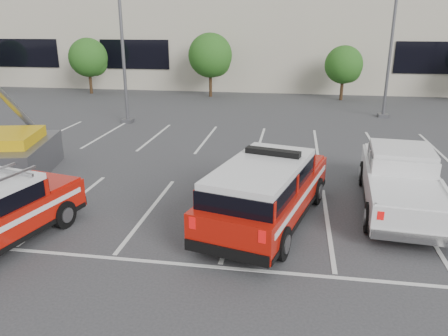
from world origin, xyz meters
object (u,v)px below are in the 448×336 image
object	(u,v)px
light_pole_left	(121,29)
light_pole_mid	(393,29)
white_pickup	(400,186)
tree_left	(90,59)
tree_mid_left	(212,57)
convention_building	(283,32)
tree_mid_right	(345,66)
utility_rig	(9,156)
fire_chief_suv	(266,195)

from	to	relation	value
light_pole_left	light_pole_mid	size ratio (longest dim) A/B	1.00
light_pole_left	white_pickup	bearing A→B (deg)	-38.96
tree_left	tree_mid_left	xyz separation A→B (m)	(10.00, 0.00, 0.27)
tree_left	tree_mid_left	distance (m)	10.00
convention_building	tree_mid_right	size ratio (longest dim) A/B	15.04
tree_mid_left	light_pole_mid	xyz separation A→B (m)	(11.91, -6.05, 2.14)
tree_left	utility_rig	world-z (taller)	tree_left
light_pole_mid	white_pickup	xyz separation A→B (m)	(-2.07, -14.46, -4.45)
convention_building	utility_rig	distance (m)	31.06
tree_mid_left	utility_rig	world-z (taller)	tree_mid_left
tree_left	tree_mid_right	xyz separation A→B (m)	(20.00, -0.00, -0.27)
light_pole_mid	tree_left	bearing A→B (deg)	164.57
tree_mid_right	utility_rig	distance (m)	24.19
light_pole_left	fire_chief_suv	distance (m)	15.72
white_pickup	utility_rig	bearing A→B (deg)	-178.46
light_pole_mid	utility_rig	xyz separation A→B (m)	(-15.98, -13.55, -4.45)
convention_building	fire_chief_suv	world-z (taller)	convention_building
tree_left	light_pole_left	distance (m)	12.43
convention_building	tree_mid_left	world-z (taller)	convention_building
tree_mid_right	fire_chief_suv	bearing A→B (deg)	-100.66
utility_rig	tree_mid_left	bearing A→B (deg)	64.86
convention_building	tree_left	world-z (taller)	convention_building
tree_mid_right	white_pickup	distance (m)	20.58
tree_mid_right	light_pole_mid	bearing A→B (deg)	-72.48
tree_mid_left	light_pole_left	world-z (taller)	light_pole_left
white_pickup	utility_rig	distance (m)	13.94
convention_building	utility_rig	xyz separation A→B (m)	(-9.16, -29.41, -3.98)
convention_building	tree_mid_left	bearing A→B (deg)	-117.40
light_pole_left	white_pickup	size ratio (longest dim) A/B	1.66
tree_left	tree_mid_left	bearing A→B (deg)	0.00
light_pole_left	utility_rig	size ratio (longest dim) A/B	2.12
light_pole_mid	fire_chief_suv	world-z (taller)	light_pole_mid
tree_mid_left	utility_rig	size ratio (longest dim) A/B	1.00
convention_building	utility_rig	size ratio (longest dim) A/B	12.44
tree_mid_right	utility_rig	world-z (taller)	tree_mid_right
convention_building	tree_mid_left	size ratio (longest dim) A/B	12.38
light_pole_left	utility_rig	xyz separation A→B (m)	(-0.98, -9.55, -4.45)
fire_chief_suv	light_pole_left	bearing A→B (deg)	140.70
tree_mid_left	tree_mid_right	world-z (taller)	tree_mid_left
tree_left	light_pole_left	xyz separation A→B (m)	(6.91, -10.05, 2.41)
light_pole_mid	utility_rig	distance (m)	21.42
white_pickup	tree_mid_right	bearing A→B (deg)	94.82
tree_left	fire_chief_suv	bearing A→B (deg)	-54.61
fire_chief_suv	utility_rig	world-z (taller)	utility_rig
tree_left	tree_mid_right	distance (m)	20.00
tree_left	fire_chief_suv	world-z (taller)	tree_left
convention_building	light_pole_left	world-z (taller)	convention_building
convention_building	tree_mid_right	bearing A→B (deg)	-63.43
light_pole_left	white_pickup	distance (m)	17.22
convention_building	fire_chief_suv	xyz separation A→B (m)	(0.72, -32.08, -3.86)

